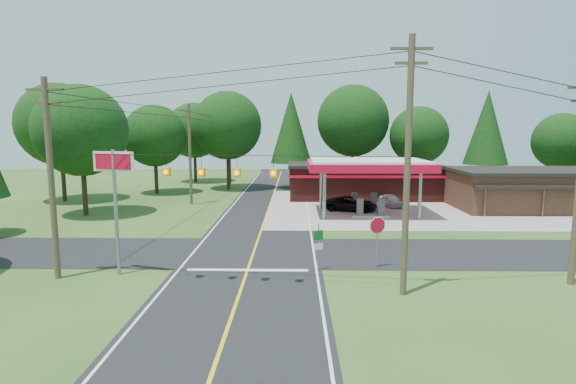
{
  "coord_description": "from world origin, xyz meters",
  "views": [
    {
      "loc": [
        2.56,
        -26.8,
        7.45
      ],
      "look_at": [
        2.0,
        7.0,
        2.8
      ],
      "focal_mm": 28.0,
      "sensor_mm": 36.0,
      "label": 1
    }
  ],
  "objects_px": {
    "suv_car": "(351,204)",
    "big_stop_sign": "(114,183)",
    "gas_canopy": "(368,167)",
    "octagonal_stop_sign": "(377,229)",
    "sedan_car": "(391,201)"
  },
  "relations": [
    {
      "from": "gas_canopy",
      "to": "big_stop_sign",
      "type": "bearing_deg",
      "value": -131.92
    },
    {
      "from": "gas_canopy",
      "to": "octagonal_stop_sign",
      "type": "xyz_separation_m",
      "value": [
        -2.0,
        -16.01,
        -2.1
      ]
    },
    {
      "from": "suv_car",
      "to": "sedan_car",
      "type": "relative_size",
      "value": 1.38
    },
    {
      "from": "gas_canopy",
      "to": "octagonal_stop_sign",
      "type": "distance_m",
      "value": 16.28
    },
    {
      "from": "gas_canopy",
      "to": "suv_car",
      "type": "height_order",
      "value": "gas_canopy"
    },
    {
      "from": "suv_car",
      "to": "octagonal_stop_sign",
      "type": "relative_size",
      "value": 1.67
    },
    {
      "from": "gas_canopy",
      "to": "sedan_car",
      "type": "xyz_separation_m",
      "value": [
        3.0,
        4.0,
        -3.68
      ]
    },
    {
      "from": "gas_canopy",
      "to": "big_stop_sign",
      "type": "height_order",
      "value": "big_stop_sign"
    },
    {
      "from": "sedan_car",
      "to": "big_stop_sign",
      "type": "height_order",
      "value": "big_stop_sign"
    },
    {
      "from": "sedan_car",
      "to": "octagonal_stop_sign",
      "type": "height_order",
      "value": "octagonal_stop_sign"
    },
    {
      "from": "big_stop_sign",
      "to": "sedan_car",
      "type": "bearing_deg",
      "value": 48.97
    },
    {
      "from": "suv_car",
      "to": "big_stop_sign",
      "type": "xyz_separation_m",
      "value": [
        -14.36,
        -18.89,
        4.13
      ]
    },
    {
      "from": "gas_canopy",
      "to": "big_stop_sign",
      "type": "distance_m",
      "value": 23.38
    },
    {
      "from": "sedan_car",
      "to": "big_stop_sign",
      "type": "bearing_deg",
      "value": -144.04
    },
    {
      "from": "suv_car",
      "to": "gas_canopy",
      "type": "bearing_deg",
      "value": -123.64
    }
  ]
}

